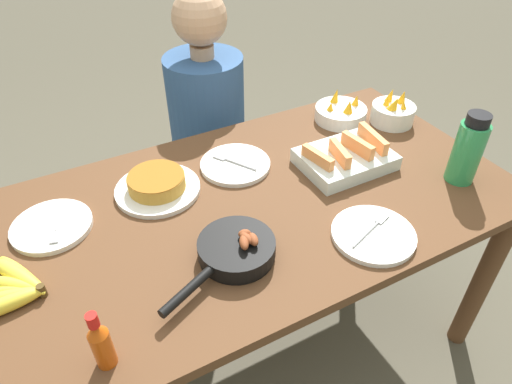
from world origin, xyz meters
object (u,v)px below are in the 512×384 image
object	(u,v)px
banana_bunch	(12,288)
empty_plate_far_left	(52,226)
person_figure	(210,152)
melon_tray	(346,157)
skillet	(235,250)
hot_sauce_bottle	(101,343)
fruit_bowl_mango	(393,112)
empty_plate_near_front	(373,234)
fruit_bowl_citrus	(341,113)
water_bottle	(468,150)
frittata_plate_center	(157,185)
empty_plate_far_right	(235,164)

from	to	relation	value
banana_bunch	empty_plate_far_left	xyz separation A→B (m)	(0.12, 0.20, -0.01)
banana_bunch	person_figure	world-z (taller)	person_figure
banana_bunch	melon_tray	size ratio (longest dim) A/B	0.72
skillet	hot_sauce_bottle	bearing A→B (deg)	-3.85
melon_tray	skillet	size ratio (longest dim) A/B	0.84
skillet	fruit_bowl_mango	bearing A→B (deg)	178.06
banana_bunch	hot_sauce_bottle	xyz separation A→B (m)	(0.16, -0.29, 0.05)
melon_tray	person_figure	distance (m)	0.75
empty_plate_near_front	hot_sauce_bottle	distance (m)	0.75
fruit_bowl_citrus	water_bottle	size ratio (longest dim) A/B	0.83
frittata_plate_center	empty_plate_far_right	size ratio (longest dim) A/B	1.13
empty_plate_far_right	melon_tray	bearing A→B (deg)	-27.10
fruit_bowl_mango	person_figure	bearing A→B (deg)	138.41
empty_plate_near_front	fruit_bowl_citrus	world-z (taller)	fruit_bowl_citrus
skillet	person_figure	world-z (taller)	person_figure
empty_plate_far_right	person_figure	xyz separation A→B (m)	(0.10, 0.48, -0.27)
frittata_plate_center	empty_plate_far_right	world-z (taller)	frittata_plate_center
banana_bunch	person_figure	bearing A→B (deg)	40.74
fruit_bowl_mango	banana_bunch	bearing A→B (deg)	-171.71
water_bottle	hot_sauce_bottle	size ratio (longest dim) A/B	1.44
hot_sauce_bottle	water_bottle	bearing A→B (deg)	5.43
banana_bunch	water_bottle	distance (m)	1.34
melon_tray	skillet	xyz separation A→B (m)	(-0.51, -0.20, -0.00)
empty_plate_far_right	fruit_bowl_mango	xyz separation A→B (m)	(0.66, -0.02, 0.03)
frittata_plate_center	empty_plate_near_front	size ratio (longest dim) A/B	1.13
fruit_bowl_mango	hot_sauce_bottle	size ratio (longest dim) A/B	0.99
fruit_bowl_mango	water_bottle	distance (m)	0.39
skillet	frittata_plate_center	world-z (taller)	skillet
hot_sauce_bottle	fruit_bowl_citrus	bearing A→B (deg)	29.67
person_figure	melon_tray	bearing A→B (deg)	-70.27
skillet	empty_plate_far_left	size ratio (longest dim) A/B	1.57
skillet	banana_bunch	bearing A→B (deg)	-40.30
fruit_bowl_citrus	water_bottle	bearing A→B (deg)	-77.15
frittata_plate_center	person_figure	xyz separation A→B (m)	(0.37, 0.48, -0.28)
fruit_bowl_citrus	skillet	bearing A→B (deg)	-145.95
fruit_bowl_mango	water_bottle	bearing A→B (deg)	-97.55
melon_tray	fruit_bowl_citrus	xyz separation A→B (m)	(0.17, 0.26, -0.00)
fruit_bowl_citrus	empty_plate_near_front	bearing A→B (deg)	-118.19
empty_plate_far_left	fruit_bowl_citrus	size ratio (longest dim) A/B	1.15
skillet	fruit_bowl_citrus	bearing A→B (deg)	-170.50
melon_tray	person_figure	world-z (taller)	person_figure
melon_tray	hot_sauce_bottle	bearing A→B (deg)	-158.72
empty_plate_near_front	fruit_bowl_citrus	distance (m)	0.65
fruit_bowl_citrus	hot_sauce_bottle	xyz separation A→B (m)	(-1.06, -0.60, 0.04)
frittata_plate_center	water_bottle	world-z (taller)	water_bottle
banana_bunch	water_bottle	world-z (taller)	water_bottle
melon_tray	empty_plate_far_left	distance (m)	0.94
empty_plate_near_front	empty_plate_far_right	size ratio (longest dim) A/B	1.00
person_figure	fruit_bowl_citrus	bearing A→B (deg)	-44.31
frittata_plate_center	person_figure	size ratio (longest dim) A/B	0.22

